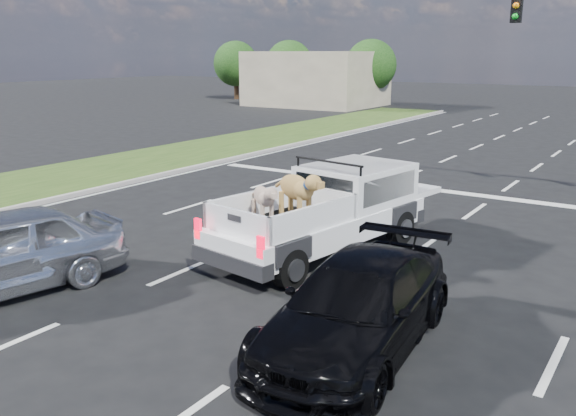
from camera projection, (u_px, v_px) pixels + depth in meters
name	position (u px, v px, depth m)	size (l,w,h in m)	color
ground	(254.00, 288.00, 11.41)	(160.00, 160.00, 0.00)	black
road_markings	(395.00, 213.00, 16.72)	(17.75, 60.00, 0.01)	silver
grass_median_left	(98.00, 172.00, 22.36)	(5.00, 60.00, 0.10)	#244114
curb_left	(146.00, 178.00, 21.06)	(0.15, 60.00, 0.14)	#A39B95
building_left	(316.00, 79.00, 50.66)	(10.00, 8.00, 4.40)	#C0B192
tree_far_a	(236.00, 64.00, 57.32)	(4.20, 4.20, 5.40)	#332114
tree_far_b	(289.00, 64.00, 54.14)	(4.20, 4.20, 5.40)	#332114
tree_far_c	(371.00, 65.00, 49.89)	(4.20, 4.20, 5.40)	#332114
pickup_truck	(326.00, 209.00, 13.32)	(2.81, 5.69, 2.04)	black
black_coupe	(358.00, 306.00, 8.93)	(1.89, 4.64, 1.35)	black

